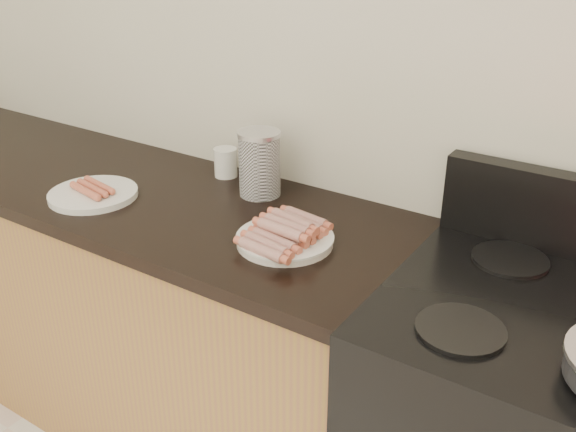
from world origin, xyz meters
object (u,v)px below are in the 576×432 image
Objects in this scene: side_plate at (93,194)px; mug at (226,162)px; canister at (260,163)px; main_plate at (285,241)px.

side_plate is 0.42m from mug.
side_plate is at bearing -122.52° from mug.
canister is 2.14× the size of mug.
canister is (-0.24, 0.22, 0.09)m from main_plate.
side_plate is at bearing -143.93° from canister.
main_plate is 2.70× the size of mug.
canister is (0.40, 0.29, 0.09)m from side_plate.
side_plate reaches higher than main_plate.
main_plate is 1.26× the size of canister.
side_plate is 1.33× the size of canister.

